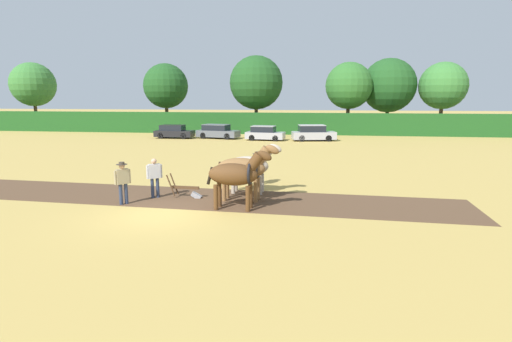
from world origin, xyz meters
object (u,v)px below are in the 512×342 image
(tree_far_left, at_px, (33,85))
(tree_left, at_px, (166,86))
(draft_horse_lead_left, at_px, (236,175))
(farmer_onlooker_left, at_px, (123,179))
(draft_horse_lead_right, at_px, (244,168))
(parked_car_left, at_px, (217,132))
(parked_car_center, at_px, (313,133))
(farmer_beside_team, at_px, (257,166))
(parked_car_center_left, at_px, (265,133))
(tree_right, at_px, (443,86))
(farmer_at_plow, at_px, (154,175))
(tree_center_right, at_px, (389,86))
(tree_center_left, at_px, (256,83))
(parked_car_far_left, at_px, (174,132))
(draft_horse_trail_left, at_px, (250,166))
(tree_center, at_px, (349,86))
(plow, at_px, (188,191))

(tree_far_left, xyz_separation_m, tree_left, (19.32, -0.46, -0.28))
(draft_horse_lead_left, distance_m, farmer_onlooker_left, 4.74)
(draft_horse_lead_right, xyz_separation_m, farmer_onlooker_left, (-4.79, -1.33, -0.35))
(tree_left, xyz_separation_m, parked_car_left, (9.15, -9.59, -5.02))
(parked_car_center, bearing_deg, farmer_beside_team, -108.52)
(draft_horse_lead_right, height_order, parked_car_center_left, draft_horse_lead_right)
(tree_right, bearing_deg, farmer_at_plow, -121.87)
(tree_center_right, distance_m, farmer_onlooker_left, 41.19)
(tree_center_right, bearing_deg, tree_left, -177.21)
(tree_right, bearing_deg, draft_horse_lead_left, -116.38)
(tree_far_left, height_order, farmer_onlooker_left, tree_far_left)
(tree_center_left, xyz_separation_m, draft_horse_lead_left, (4.24, -35.19, -4.69))
(draft_horse_lead_right, distance_m, farmer_at_plow, 3.94)
(tree_center_left, relative_size, parked_car_center, 2.06)
(parked_car_left, bearing_deg, tree_center_left, 82.99)
(tree_left, height_order, farmer_at_plow, tree_left)
(tree_center_right, bearing_deg, parked_car_far_left, -154.54)
(parked_car_left, bearing_deg, parked_car_center, 6.31)
(draft_horse_trail_left, xyz_separation_m, parked_car_left, (-7.27, 23.65, -0.55))
(tree_center_right, bearing_deg, draft_horse_lead_left, -107.87)
(tree_left, relative_size, draft_horse_lead_right, 3.07)
(tree_center, xyz_separation_m, tree_center_right, (4.99, 1.97, 0.06))
(tree_center_right, bearing_deg, draft_horse_lead_right, -108.41)
(parked_car_center, bearing_deg, tree_center_left, 115.35)
(parked_car_center, bearing_deg, draft_horse_lead_left, -107.73)
(tree_far_left, relative_size, tree_center_right, 1.00)
(farmer_beside_team, relative_size, parked_car_left, 0.36)
(tree_center_right, relative_size, draft_horse_lead_right, 3.21)
(tree_center_right, bearing_deg, tree_right, -4.58)
(farmer_beside_team, bearing_deg, farmer_onlooker_left, -176.52)
(farmer_beside_team, bearing_deg, parked_car_left, 70.61)
(tree_right, relative_size, draft_horse_lead_right, 3.02)
(tree_far_left, bearing_deg, tree_center, -1.40)
(draft_horse_lead_left, height_order, farmer_at_plow, draft_horse_lead_left)
(draft_horse_lead_left, distance_m, farmer_at_plow, 4.07)
(draft_horse_trail_left, xyz_separation_m, parked_car_far_left, (-11.95, 23.25, -0.59))
(tree_center_right, bearing_deg, tree_far_left, -178.88)
(tree_center, distance_m, plow, 35.63)
(tree_left, xyz_separation_m, parked_car_center_left, (14.33, -10.66, -5.04))
(tree_center_right, relative_size, parked_car_left, 1.93)
(tree_center, xyz_separation_m, farmer_beside_team, (-6.85, -31.02, -4.68))
(draft_horse_lead_left, distance_m, draft_horse_lead_right, 1.39)
(farmer_beside_team, distance_m, parked_car_left, 23.22)
(tree_left, relative_size, parked_car_left, 1.84)
(tree_far_left, xyz_separation_m, draft_horse_lead_left, (35.61, -36.46, -4.63))
(tree_center_left, xyz_separation_m, parked_car_left, (-2.90, -8.77, -5.35))
(draft_horse_trail_left, relative_size, parked_car_far_left, 0.66)
(tree_left, xyz_separation_m, farmer_beside_team, (16.50, -31.61, -4.75))
(farmer_at_plow, relative_size, parked_car_center, 0.38)
(draft_horse_lead_right, bearing_deg, parked_car_center_left, 97.32)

